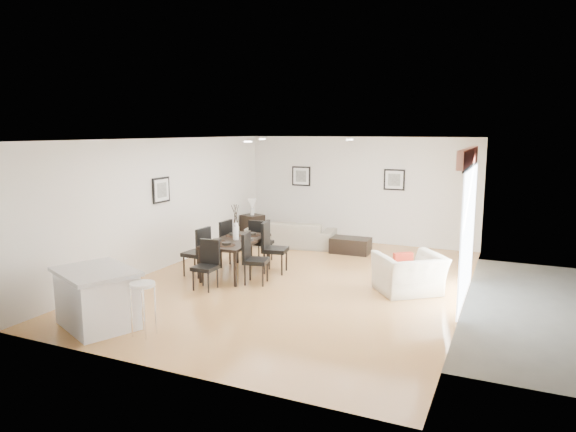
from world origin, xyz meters
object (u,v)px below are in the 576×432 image
at_px(dining_chair_enear, 252,255).
at_px(bar_stool, 143,290).
at_px(sofa, 291,233).
at_px(kitchen_island, 97,298).
at_px(dining_chair_head, 207,262).
at_px(dining_table, 236,243).
at_px(dining_chair_foot, 260,239).
at_px(dining_chair_wfar, 222,240).
at_px(coffee_table, 351,245).
at_px(dining_chair_efar, 271,244).
at_px(side_table, 252,227).
at_px(armchair, 409,274).
at_px(dining_chair_wnear, 199,249).

relative_size(dining_chair_enear, bar_stool, 1.27).
relative_size(sofa, dining_chair_enear, 2.25).
height_order(dining_chair_enear, kitchen_island, dining_chair_enear).
distance_m(dining_chair_head, bar_stool, 2.27).
distance_m(dining_table, dining_chair_foot, 1.05).
distance_m(dining_chair_wfar, coffee_table, 3.13).
distance_m(dining_chair_head, dining_chair_foot, 2.08).
distance_m(dining_chair_head, coffee_table, 4.03).
relative_size(dining_chair_wfar, dining_chair_efar, 0.95).
height_order(sofa, dining_chair_foot, dining_chair_foot).
relative_size(sofa, side_table, 3.36).
bearing_deg(kitchen_island, dining_chair_wfar, 115.87).
xyz_separation_m(dining_chair_efar, dining_chair_head, (-0.59, -1.45, -0.08)).
distance_m(armchair, side_table, 5.55).
xyz_separation_m(dining_chair_wfar, kitchen_island, (0.12, -3.69, -0.12)).
bearing_deg(coffee_table, armchair, -54.52).
xyz_separation_m(sofa, kitchen_island, (-0.45, -6.04, 0.12)).
xyz_separation_m(dining_chair_foot, coffee_table, (1.57, 1.61, -0.34)).
bearing_deg(bar_stool, sofa, 93.79).
bearing_deg(armchair, dining_table, -35.36).
bearing_deg(coffee_table, side_table, 169.82).
height_order(dining_chair_enear, side_table, dining_chair_enear).
height_order(dining_table, dining_chair_enear, dining_chair_enear).
height_order(armchair, dining_chair_wfar, dining_chair_wfar).
height_order(dining_chair_wnear, side_table, dining_chair_wnear).
xyz_separation_m(sofa, dining_table, (0.01, -2.76, 0.31)).
relative_size(dining_chair_wnear, side_table, 1.51).
height_order(dining_chair_wnear, dining_chair_efar, dining_chair_efar).
bearing_deg(coffee_table, dining_chair_head, -114.16).
height_order(dining_chair_wfar, dining_chair_enear, dining_chair_wfar).
bearing_deg(sofa, dining_table, 81.69).
bearing_deg(dining_chair_head, armchair, 18.75).
distance_m(sofa, dining_chair_head, 3.81).
distance_m(dining_chair_enear, dining_chair_foot, 1.59).
bearing_deg(dining_chair_efar, sofa, 4.20).
relative_size(dining_chair_wfar, bar_stool, 1.29).
relative_size(dining_chair_efar, bar_stool, 1.36).
relative_size(dining_table, dining_chair_wnear, 1.77).
height_order(dining_chair_wfar, dining_chair_foot, dining_chair_wfar).
bearing_deg(dining_chair_enear, dining_chair_wnear, 77.28).
bearing_deg(bar_stool, coffee_table, 78.71).
bearing_deg(dining_chair_wfar, dining_chair_efar, 90.92).
height_order(dining_table, bar_stool, bar_stool).
relative_size(sofa, bar_stool, 2.84).
bearing_deg(coffee_table, dining_chair_wfar, -135.11).
distance_m(coffee_table, side_table, 2.89).
distance_m(dining_chair_efar, dining_chair_foot, 0.87).
bearing_deg(dining_chair_wnear, kitchen_island, 6.08).
xyz_separation_m(dining_chair_foot, kitchen_island, (-0.46, -4.31, -0.09)).
relative_size(dining_table, bar_stool, 2.26).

